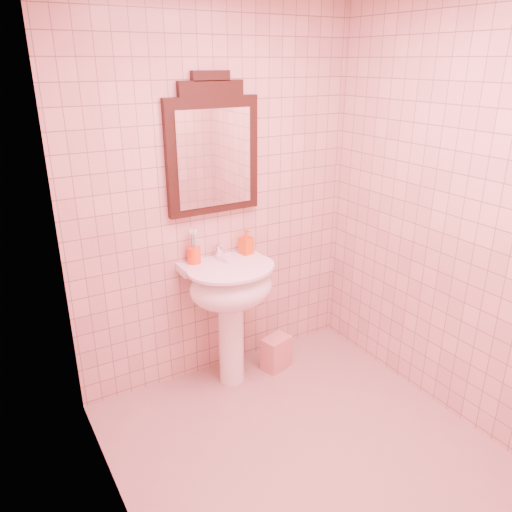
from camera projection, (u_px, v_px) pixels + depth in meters
floor at (311, 457)px, 2.81m from camera, size 2.20×2.20×0.00m
back_wall at (217, 199)px, 3.23m from camera, size 2.00×0.02×2.50m
pedestal_sink at (231, 295)px, 3.25m from camera, size 0.58×0.58×0.86m
faucet at (220, 251)px, 3.26m from camera, size 0.04×0.16×0.11m
mirror at (213, 150)px, 3.08m from camera, size 0.62×0.06×0.86m
toothbrush_cup at (194, 255)px, 3.21m from camera, size 0.09×0.09×0.20m
soap_dispenser at (246, 242)px, 3.35m from camera, size 0.09×0.09×0.17m
towel at (276, 353)px, 3.59m from camera, size 0.23×0.18×0.24m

